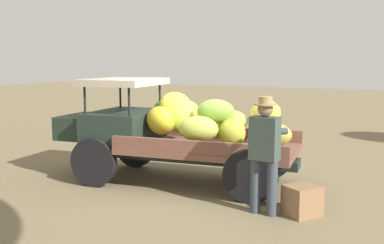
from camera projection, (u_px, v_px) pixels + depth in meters
ground_plane at (199, 185)px, 8.12m from camera, size 60.00×60.00×0.00m
truck at (169, 130)px, 8.30m from camera, size 4.57×2.12×1.87m
farmer at (265, 148)px, 6.49m from camera, size 0.52×0.48×1.70m
wooden_crate at (302, 201)px, 6.52m from camera, size 0.59×0.61×0.44m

